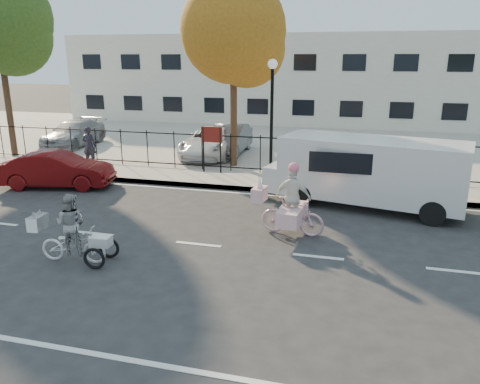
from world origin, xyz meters
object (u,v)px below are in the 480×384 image
(lot_car_b, at_px, (212,142))
(white_van, at_px, (368,170))
(unicorn_bike, at_px, (291,208))
(lot_car_c, at_px, (229,140))
(red_sedan, at_px, (57,170))
(lot_car_d, at_px, (386,152))
(lamppost, at_px, (272,98))
(lot_car_a, at_px, (74,133))
(zebra_trike, at_px, (73,236))
(pedestrian, at_px, (89,146))

(lot_car_b, bearing_deg, white_van, -40.64)
(unicorn_bike, bearing_deg, lot_car_b, 36.16)
(white_van, distance_m, lot_car_c, 8.81)
(red_sedan, bearing_deg, unicorn_bike, -118.11)
(unicorn_bike, relative_size, lot_car_d, 0.55)
(lamppost, relative_size, unicorn_bike, 2.20)
(lot_car_b, bearing_deg, lot_car_a, 173.54)
(unicorn_bike, bearing_deg, lot_car_a, 59.86)
(lot_car_b, bearing_deg, unicorn_bike, -61.59)
(lamppost, height_order, white_van, lamppost)
(zebra_trike, xyz_separation_m, unicorn_bike, (4.56, 2.99, 0.09))
(lot_car_a, bearing_deg, lot_car_d, -5.62)
(white_van, height_order, red_sedan, white_van)
(zebra_trike, distance_m, unicorn_bike, 5.45)
(lot_car_b, height_order, lot_car_c, lot_car_c)
(lamppost, distance_m, zebra_trike, 9.31)
(white_van, bearing_deg, lot_car_d, 94.19)
(lamppost, height_order, lot_car_d, lamppost)
(red_sedan, relative_size, lot_car_a, 0.90)
(unicorn_bike, xyz_separation_m, lot_car_c, (-4.37, 9.16, 0.10))
(lamppost, bearing_deg, lot_car_c, 126.69)
(lamppost, relative_size, lot_car_b, 0.93)
(lamppost, bearing_deg, lot_car_a, 161.60)
(white_van, distance_m, red_sedan, 10.80)
(zebra_trike, relative_size, white_van, 0.30)
(lot_car_b, relative_size, lot_car_c, 1.14)
(lamppost, height_order, red_sedan, lamppost)
(red_sedan, xyz_separation_m, lot_car_b, (3.87, 6.04, 0.15))
(lamppost, bearing_deg, lot_car_b, 137.85)
(lot_car_b, xyz_separation_m, lot_car_c, (0.62, 0.63, 0.03))
(white_van, xyz_separation_m, lot_car_c, (-6.28, 6.17, -0.36))
(white_van, relative_size, lot_car_a, 1.46)
(zebra_trike, xyz_separation_m, lot_car_b, (-0.43, 11.52, 0.17))
(lot_car_a, bearing_deg, unicorn_bike, -38.39)
(lamppost, relative_size, lot_car_a, 0.99)
(red_sedan, relative_size, lot_car_c, 0.96)
(unicorn_bike, bearing_deg, zebra_trike, 129.08)
(unicorn_bike, xyz_separation_m, red_sedan, (-8.86, 2.49, -0.08))
(unicorn_bike, distance_m, red_sedan, 9.21)
(zebra_trike, bearing_deg, lot_car_a, 28.12)
(zebra_trike, height_order, unicorn_bike, unicorn_bike)
(white_van, bearing_deg, zebra_trike, -125.05)
(lot_car_a, bearing_deg, zebra_trike, -58.91)
(lot_car_b, relative_size, lot_car_d, 1.30)
(red_sedan, bearing_deg, pedestrian, -2.15)
(unicorn_bike, bearing_deg, lot_car_c, 31.32)
(lot_car_a, height_order, lot_car_c, lot_car_c)
(lot_car_a, height_order, lot_car_b, lot_car_b)
(zebra_trike, relative_size, lot_car_b, 0.41)
(lot_car_d, bearing_deg, lot_car_a, 175.65)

